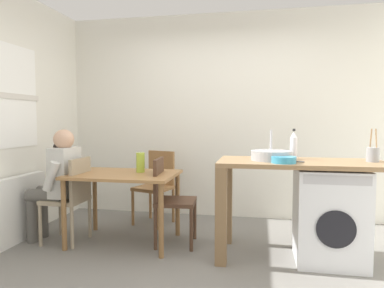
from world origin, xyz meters
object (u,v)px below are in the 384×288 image
(chair_person_seat, at_px, (72,195))
(bottle_tall_green, at_px, (294,146))
(utensil_crock, at_px, (373,154))
(mixing_bowl, at_px, (284,159))
(vase, at_px, (140,162))
(chair_opposite, at_px, (169,196))
(chair_spare_by_wall, at_px, (157,183))
(washing_machine, at_px, (329,215))
(seated_person, at_px, (57,179))
(dining_table, at_px, (124,182))

(chair_person_seat, xyz_separation_m, bottle_tall_green, (2.26, 0.13, 0.54))
(chair_person_seat, xyz_separation_m, utensil_crock, (2.94, 0.06, 0.48))
(chair_person_seat, xyz_separation_m, mixing_bowl, (2.15, -0.19, 0.44))
(chair_person_seat, height_order, utensil_crock, utensil_crock)
(utensil_crock, height_order, vase, utensil_crock)
(bottle_tall_green, relative_size, vase, 1.40)
(chair_opposite, relative_size, vase, 4.29)
(chair_spare_by_wall, relative_size, washing_machine, 1.05)
(seated_person, distance_m, washing_machine, 2.75)
(chair_spare_by_wall, distance_m, bottle_tall_green, 1.84)
(chair_spare_by_wall, xyz_separation_m, washing_machine, (1.91, -0.86, -0.08))
(chair_spare_by_wall, bearing_deg, mixing_bowl, 163.01)
(mixing_bowl, bearing_deg, utensil_crock, 17.50)
(chair_opposite, height_order, bottle_tall_green, bottle_tall_green)
(seated_person, xyz_separation_m, mixing_bowl, (2.31, -0.19, 0.28))
(vase, bearing_deg, chair_spare_by_wall, 92.25)
(chair_opposite, xyz_separation_m, mixing_bowl, (1.13, -0.33, 0.44))
(dining_table, bearing_deg, chair_spare_by_wall, 80.88)
(washing_machine, height_order, vase, vase)
(chair_opposite, bearing_deg, seated_person, -88.21)
(utensil_crock, distance_m, vase, 2.26)
(utensil_crock, xyz_separation_m, vase, (-2.25, 0.14, -0.14))
(bottle_tall_green, height_order, utensil_crock, utensil_crock)
(dining_table, distance_m, vase, 0.27)
(washing_machine, bearing_deg, chair_person_seat, -179.77)
(chair_spare_by_wall, relative_size, utensil_crock, 3.00)
(seated_person, relative_size, bottle_tall_green, 4.09)
(seated_person, height_order, mixing_bowl, seated_person)
(washing_machine, relative_size, mixing_bowl, 4.05)
(dining_table, bearing_deg, mixing_bowl, -10.18)
(washing_machine, xyz_separation_m, mixing_bowl, (-0.43, -0.20, 0.52))
(chair_person_seat, xyz_separation_m, seated_person, (-0.16, 0.00, 0.16))
(vase, bearing_deg, chair_opposite, -9.85)
(mixing_bowl, bearing_deg, washing_machine, 24.94)
(chair_spare_by_wall, relative_size, seated_person, 0.75)
(washing_machine, bearing_deg, mixing_bowl, -155.06)
(chair_person_seat, height_order, mixing_bowl, mixing_bowl)
(dining_table, height_order, chair_person_seat, chair_person_seat)
(mixing_bowl, bearing_deg, bottle_tall_green, 71.14)
(washing_machine, height_order, mixing_bowl, mixing_bowl)
(chair_opposite, relative_size, utensil_crock, 3.00)
(seated_person, xyz_separation_m, bottle_tall_green, (2.42, 0.13, 0.38))
(chair_person_seat, relative_size, seated_person, 0.75)
(washing_machine, xyz_separation_m, vase, (-1.88, 0.19, 0.41))
(dining_table, distance_m, chair_person_seat, 0.57)
(washing_machine, bearing_deg, utensil_crock, 8.10)
(washing_machine, relative_size, utensil_crock, 2.87)
(dining_table, height_order, vase, vase)
(chair_person_seat, distance_m, vase, 0.80)
(dining_table, height_order, utensil_crock, utensil_crock)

